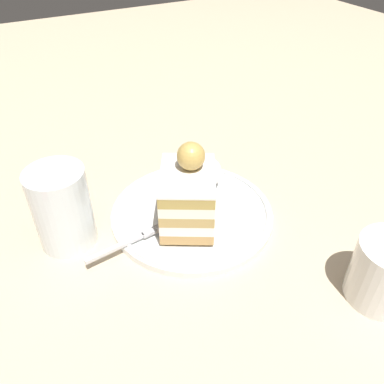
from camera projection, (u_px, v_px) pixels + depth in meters
name	position (u px, v px, depth m)	size (l,w,h in m)	color
ground_plane	(182.00, 210.00, 0.59)	(2.40, 2.40, 0.00)	tan
dessert_plate	(192.00, 212.00, 0.58)	(0.24, 0.24, 0.02)	silver
cake_slice	(188.00, 195.00, 0.53)	(0.11, 0.12, 0.12)	tan
whipped_cream_dollop	(208.00, 172.00, 0.60)	(0.04, 0.04, 0.05)	white
fork	(132.00, 240.00, 0.52)	(0.12, 0.02, 0.00)	silver
drink_glass_far	(63.00, 213.00, 0.51)	(0.08, 0.08, 0.11)	silver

